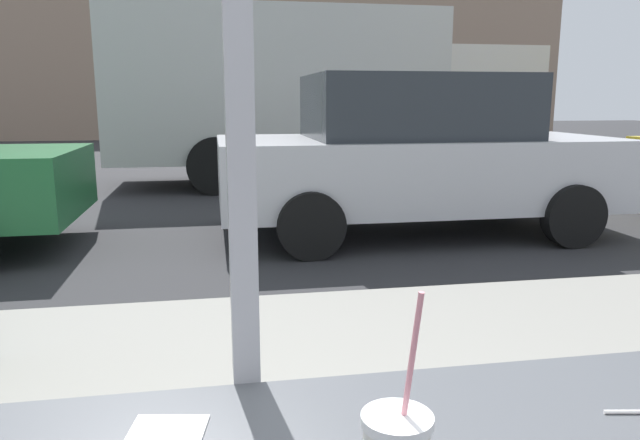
% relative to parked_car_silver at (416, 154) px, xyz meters
% --- Properties ---
extents(ground_plane, '(60.00, 60.00, 0.00)m').
position_rel_parked_car_silver_xyz_m(ground_plane, '(-2.14, 2.77, -0.87)').
color(ground_plane, '#2D2D30').
extents(sidewalk_strip, '(16.00, 2.80, 0.11)m').
position_rel_parked_car_silver_xyz_m(sidewalk_strip, '(-2.14, -3.63, -0.82)').
color(sidewalk_strip, gray).
rests_on(sidewalk_strip, ground).
extents(building_facade_far, '(28.00, 1.20, 6.12)m').
position_rel_parked_car_silver_xyz_m(building_facade_far, '(-2.14, 17.41, 2.19)').
color(building_facade_far, gray).
rests_on(building_facade_far, ground).
extents(napkin_wrapper, '(0.13, 0.11, 0.00)m').
position_rel_parked_car_silver_xyz_m(napkin_wrapper, '(-2.27, -5.34, 0.07)').
color(napkin_wrapper, white).
rests_on(napkin_wrapper, window_counter).
extents(parked_car_silver, '(4.30, 2.04, 1.72)m').
position_rel_parked_car_silver_xyz_m(parked_car_silver, '(0.00, 0.00, 0.00)').
color(parked_car_silver, '#BCBCC1').
rests_on(parked_car_silver, ground).
extents(box_truck, '(7.26, 2.44, 2.92)m').
position_rel_parked_car_silver_xyz_m(box_truck, '(-0.37, 4.25, 0.73)').
color(box_truck, beige).
rests_on(box_truck, ground).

